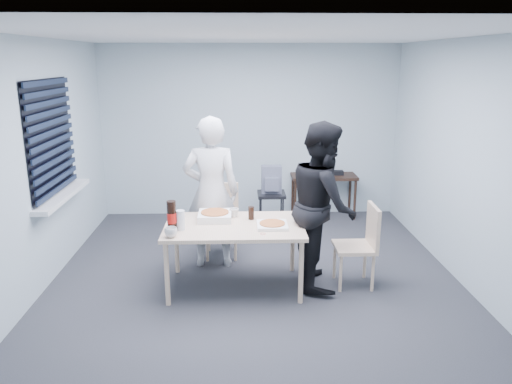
{
  "coord_description": "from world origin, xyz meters",
  "views": [
    {
      "loc": [
        -0.17,
        -5.1,
        2.39
      ],
      "look_at": [
        0.01,
        0.1,
        0.99
      ],
      "focal_mm": 35.0,
      "sensor_mm": 36.0,
      "label": 1
    }
  ],
  "objects_px": {
    "stool": "(271,200)",
    "backpack": "(272,180)",
    "person_black": "(323,205)",
    "soda_bottle": "(172,216)",
    "mug_b": "(234,213)",
    "chair_right": "(363,240)",
    "dining_table": "(234,230)",
    "person_white": "(211,193)",
    "chair_far": "(222,214)",
    "side_table": "(324,180)",
    "mug_a": "(171,232)"
  },
  "relations": [
    {
      "from": "stool",
      "to": "backpack",
      "type": "xyz_separation_m",
      "value": [
        0.0,
        -0.01,
        0.3
      ]
    },
    {
      "from": "person_black",
      "to": "soda_bottle",
      "type": "bearing_deg",
      "value": 98.62
    },
    {
      "from": "stool",
      "to": "mug_b",
      "type": "relative_size",
      "value": 5.41
    },
    {
      "from": "chair_right",
      "to": "backpack",
      "type": "height_order",
      "value": "backpack"
    },
    {
      "from": "dining_table",
      "to": "mug_b",
      "type": "xyz_separation_m",
      "value": [
        -0.0,
        0.27,
        0.11
      ]
    },
    {
      "from": "person_white",
      "to": "person_black",
      "type": "height_order",
      "value": "same"
    },
    {
      "from": "chair_far",
      "to": "mug_b",
      "type": "relative_size",
      "value": 8.9
    },
    {
      "from": "backpack",
      "to": "chair_far",
      "type": "bearing_deg",
      "value": -136.23
    },
    {
      "from": "chair_right",
      "to": "soda_bottle",
      "type": "relative_size",
      "value": 2.88
    },
    {
      "from": "mug_b",
      "to": "person_white",
      "type": "bearing_deg",
      "value": 127.2
    },
    {
      "from": "person_white",
      "to": "person_black",
      "type": "relative_size",
      "value": 1.0
    },
    {
      "from": "person_black",
      "to": "side_table",
      "type": "relative_size",
      "value": 1.79
    },
    {
      "from": "person_white",
      "to": "chair_right",
      "type": "bearing_deg",
      "value": 159.34
    },
    {
      "from": "backpack",
      "to": "mug_b",
      "type": "height_order",
      "value": "backpack"
    },
    {
      "from": "dining_table",
      "to": "chair_right",
      "type": "height_order",
      "value": "chair_right"
    },
    {
      "from": "chair_far",
      "to": "person_white",
      "type": "xyz_separation_m",
      "value": [
        -0.1,
        -0.34,
        0.37
      ]
    },
    {
      "from": "stool",
      "to": "person_black",
      "type": "bearing_deg",
      "value": -76.55
    },
    {
      "from": "dining_table",
      "to": "person_black",
      "type": "bearing_deg",
      "value": 4.54
    },
    {
      "from": "side_table",
      "to": "chair_far",
      "type": "bearing_deg",
      "value": -135.92
    },
    {
      "from": "chair_far",
      "to": "person_white",
      "type": "distance_m",
      "value": 0.51
    },
    {
      "from": "dining_table",
      "to": "mug_a",
      "type": "height_order",
      "value": "mug_a"
    },
    {
      "from": "side_table",
      "to": "mug_b",
      "type": "xyz_separation_m",
      "value": [
        -1.35,
        -2.16,
        0.17
      ]
    },
    {
      "from": "dining_table",
      "to": "mug_a",
      "type": "distance_m",
      "value": 0.71
    },
    {
      "from": "chair_far",
      "to": "soda_bottle",
      "type": "relative_size",
      "value": 2.88
    },
    {
      "from": "person_black",
      "to": "person_white",
      "type": "bearing_deg",
      "value": 65.53
    },
    {
      "from": "chair_right",
      "to": "mug_b",
      "type": "xyz_separation_m",
      "value": [
        -1.37,
        0.27,
        0.24
      ]
    },
    {
      "from": "mug_a",
      "to": "mug_b",
      "type": "bearing_deg",
      "value": 45.77
    },
    {
      "from": "chair_far",
      "to": "side_table",
      "type": "bearing_deg",
      "value": 44.08
    },
    {
      "from": "backpack",
      "to": "soda_bottle",
      "type": "relative_size",
      "value": 1.27
    },
    {
      "from": "person_white",
      "to": "person_black",
      "type": "distance_m",
      "value": 1.32
    },
    {
      "from": "chair_right",
      "to": "person_black",
      "type": "xyz_separation_m",
      "value": [
        -0.43,
        0.07,
        0.37
      ]
    },
    {
      "from": "chair_far",
      "to": "chair_right",
      "type": "bearing_deg",
      "value": -31.97
    },
    {
      "from": "chair_far",
      "to": "chair_right",
      "type": "height_order",
      "value": "same"
    },
    {
      "from": "chair_right",
      "to": "side_table",
      "type": "height_order",
      "value": "chair_right"
    },
    {
      "from": "stool",
      "to": "mug_b",
      "type": "bearing_deg",
      "value": -107.89
    },
    {
      "from": "person_white",
      "to": "soda_bottle",
      "type": "height_order",
      "value": "person_white"
    },
    {
      "from": "person_black",
      "to": "backpack",
      "type": "distance_m",
      "value": 1.82
    },
    {
      "from": "mug_a",
      "to": "side_table",
      "type": "bearing_deg",
      "value": 54.87
    },
    {
      "from": "chair_far",
      "to": "mug_b",
      "type": "xyz_separation_m",
      "value": [
        0.17,
        -0.69,
        0.24
      ]
    },
    {
      "from": "chair_right",
      "to": "mug_a",
      "type": "distance_m",
      "value": 2.02
    },
    {
      "from": "mug_a",
      "to": "soda_bottle",
      "type": "distance_m",
      "value": 0.22
    },
    {
      "from": "person_black",
      "to": "backpack",
      "type": "height_order",
      "value": "person_black"
    },
    {
      "from": "stool",
      "to": "dining_table",
      "type": "bearing_deg",
      "value": -105.4
    },
    {
      "from": "chair_far",
      "to": "backpack",
      "type": "height_order",
      "value": "backpack"
    },
    {
      "from": "person_white",
      "to": "mug_b",
      "type": "height_order",
      "value": "person_white"
    },
    {
      "from": "chair_far",
      "to": "chair_right",
      "type": "relative_size",
      "value": 1.0
    },
    {
      "from": "stool",
      "to": "side_table",
      "type": "bearing_deg",
      "value": 34.51
    },
    {
      "from": "mug_b",
      "to": "soda_bottle",
      "type": "relative_size",
      "value": 0.32
    },
    {
      "from": "dining_table",
      "to": "side_table",
      "type": "height_order",
      "value": "dining_table"
    },
    {
      "from": "person_white",
      "to": "soda_bottle",
      "type": "xyz_separation_m",
      "value": [
        -0.36,
        -0.78,
        -0.03
      ]
    }
  ]
}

